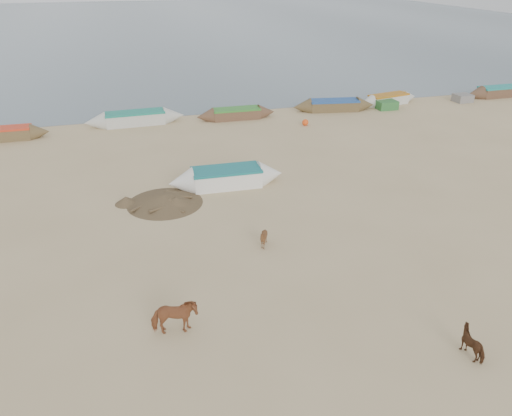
% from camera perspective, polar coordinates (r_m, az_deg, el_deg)
% --- Properties ---
extents(ground, '(140.00, 140.00, 0.00)m').
position_cam_1_polar(ground, '(18.00, 3.58, -8.33)').
color(ground, tan).
rests_on(ground, ground).
extents(sea, '(160.00, 160.00, 0.00)m').
position_cam_1_polar(sea, '(96.54, -13.80, 19.68)').
color(sea, slate).
rests_on(sea, ground).
extents(cow_adult, '(1.48, 0.79, 1.20)m').
position_cam_1_polar(cow_adult, '(15.58, -9.31, -12.23)').
color(cow_adult, brown).
rests_on(cow_adult, ground).
extents(calf_front, '(0.94, 0.90, 0.83)m').
position_cam_1_polar(calf_front, '(19.71, 0.87, -3.48)').
color(calf_front, '#55321B').
rests_on(calf_front, ground).
extents(calf_right, '(1.06, 1.09, 0.84)m').
position_cam_1_polar(calf_right, '(16.08, 23.70, -13.92)').
color(calf_right, '#4E2D19').
rests_on(calf_right, ground).
extents(near_canoe, '(5.85, 1.64, 0.93)m').
position_cam_1_polar(near_canoe, '(25.16, -3.39, 3.52)').
color(near_canoe, white).
rests_on(near_canoe, ground).
extents(debris_pile, '(4.39, 4.39, 0.44)m').
position_cam_1_polar(debris_pile, '(23.76, -10.40, 1.02)').
color(debris_pile, brown).
rests_on(debris_pile, ground).
extents(waterline_canoes, '(57.92, 3.59, 0.91)m').
position_cam_1_polar(waterline_canoes, '(35.86, -8.43, 10.27)').
color(waterline_canoes, brown).
rests_on(waterline_canoes, ground).
extents(beach_clutter, '(43.57, 5.39, 0.64)m').
position_cam_1_polar(beach_clutter, '(36.49, -0.58, 10.63)').
color(beach_clutter, '#295B2B').
rests_on(beach_clutter, ground).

